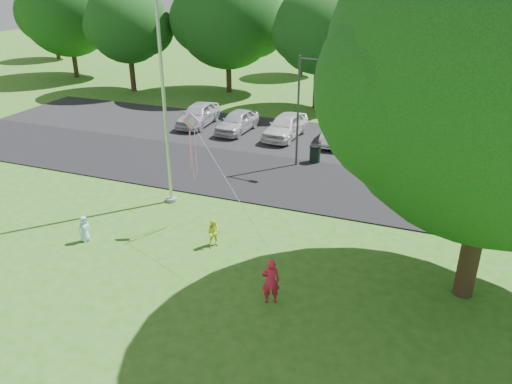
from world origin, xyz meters
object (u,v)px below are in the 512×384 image
(trash_can, at_px, (315,154))
(child_yellow, at_px, (214,233))
(street_lamp, at_px, (302,102))
(flagpole, at_px, (165,111))
(woman, at_px, (271,281))
(child_blue, at_px, (84,229))
(big_tree, at_px, (504,77))
(kite, at_px, (193,134))

(trash_can, relative_size, child_yellow, 0.88)
(street_lamp, relative_size, child_yellow, 5.25)
(street_lamp, bearing_deg, flagpole, -117.20)
(street_lamp, distance_m, woman, 12.04)
(child_yellow, bearing_deg, woman, -51.94)
(child_yellow, relative_size, child_blue, 1.04)
(flagpole, bearing_deg, street_lamp, 55.60)
(big_tree, relative_size, woman, 7.77)
(kite, bearing_deg, street_lamp, 63.21)
(street_lamp, bearing_deg, big_tree, -40.98)
(street_lamp, bearing_deg, trash_can, 60.68)
(street_lamp, height_order, big_tree, big_tree)
(woman, height_order, kite, kite)
(street_lamp, relative_size, woman, 3.66)
(flagpole, xyz_separation_m, woman, (6.61, -5.35, -3.39))
(big_tree, relative_size, kite, 2.48)
(street_lamp, xyz_separation_m, trash_can, (0.58, 0.78, -2.95))
(street_lamp, height_order, child_yellow, street_lamp)
(flagpole, relative_size, child_blue, 9.58)
(street_lamp, distance_m, trash_can, 3.11)
(flagpole, bearing_deg, big_tree, -12.88)
(child_blue, bearing_deg, trash_can, -6.54)
(flagpole, height_order, trash_can, flagpole)
(flagpole, distance_m, child_blue, 5.78)
(big_tree, distance_m, woman, 8.73)
(child_yellow, bearing_deg, flagpole, 127.17)
(woman, bearing_deg, kite, -65.52)
(street_lamp, xyz_separation_m, child_blue, (-5.50, -10.43, -2.91))
(trash_can, xyz_separation_m, child_blue, (-6.08, -11.22, 0.04))
(child_blue, bearing_deg, kite, -30.20)
(flagpole, relative_size, street_lamp, 1.75)
(flagpole, height_order, woman, flagpole)
(woman, bearing_deg, child_blue, -33.19)
(big_tree, bearing_deg, flagpole, 167.12)
(street_lamp, height_order, woman, street_lamp)
(big_tree, bearing_deg, child_blue, -173.61)
(flagpole, xyz_separation_m, child_blue, (-1.30, -4.30, -3.64))
(flagpole, bearing_deg, child_blue, -106.78)
(trash_can, bearing_deg, kite, -107.15)
(trash_can, bearing_deg, street_lamp, -126.53)
(big_tree, xyz_separation_m, child_yellow, (-8.70, -0.07, -6.45))
(kite, bearing_deg, flagpole, 131.06)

